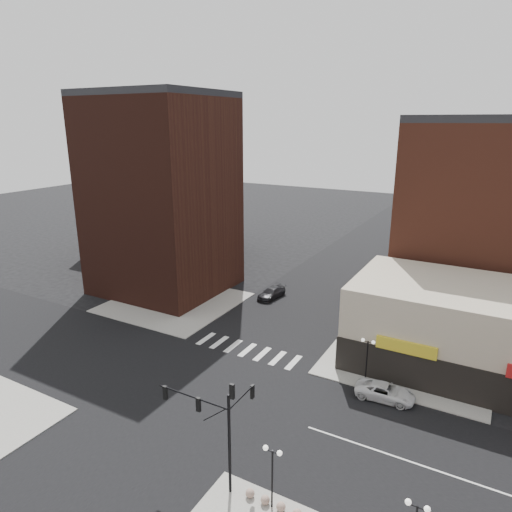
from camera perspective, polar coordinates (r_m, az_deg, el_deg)
The scene contains 14 objects.
ground at distance 41.03m, azimuth -6.96°, elevation -16.38°, with size 240.00×240.00×0.00m, color black.
road_ew at distance 41.03m, azimuth -6.96°, elevation -16.36°, with size 200.00×14.00×0.02m, color black.
road_ns at distance 41.03m, azimuth -6.96°, elevation -16.36°, with size 14.00×200.00×0.02m, color black.
sidewalk_nw at distance 59.18m, azimuth -10.15°, elevation -5.71°, with size 15.00×15.00×0.12m, color gray.
sidewalk_ne at distance 47.92m, azimuth 18.60°, elevation -11.94°, with size 15.00×15.00×0.12m, color gray.
building_nw at distance 61.61m, azimuth -11.66°, elevation 7.14°, with size 16.00×15.00×25.00m, color #381811.
building_nw_low at distance 82.67m, azimuth -11.32°, elevation 4.92°, with size 20.00×18.00×12.00m, color #381811.
building_ne_midrise at distance 58.14m, azimuth 26.83°, elevation 3.64°, with size 18.00×15.00×22.00m, color brown.
building_ne_row at distance 46.54m, azimuth 27.05°, elevation -9.38°, with size 24.20×12.20×8.00m.
traffic_signal at distance 29.49m, azimuth -4.66°, elevation -19.34°, with size 5.59×3.09×7.77m.
street_lamp_se_a at distance 28.91m, azimuth 2.06°, elevation -24.39°, with size 1.22×0.32×4.16m.
street_lamp_ne at distance 41.20m, azimuth 13.76°, elevation -11.32°, with size 1.22×0.32×4.16m.
white_suv at distance 40.83m, azimuth 15.83°, elevation -16.01°, with size 2.24×4.85×1.35m, color silver.
dark_sedan_north at distance 59.59m, azimuth 1.96°, elevation -4.64°, with size 1.91×4.70×1.36m, color black.
Camera 1 is at (20.79, -27.51, 22.23)m, focal length 32.00 mm.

